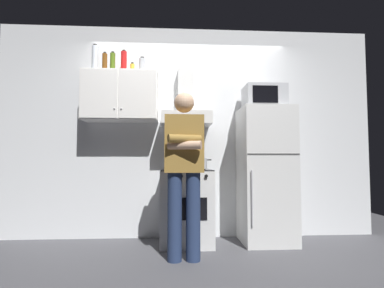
{
  "coord_description": "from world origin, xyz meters",
  "views": [
    {
      "loc": [
        -0.2,
        -3.29,
        0.96
      ],
      "look_at": [
        0.0,
        0.0,
        1.15
      ],
      "focal_mm": 28.04,
      "sensor_mm": 36.0,
      "label": 1
    }
  ],
  "objects_px": {
    "person_standing": "(184,167)",
    "bottle_spice_jar": "(132,68)",
    "stove_oven": "(186,206)",
    "microwave": "(264,97)",
    "bottle_vodka_clear": "(95,58)",
    "bottle_olive_oil": "(113,63)",
    "bottle_canister_steel": "(142,66)",
    "bottle_beer_brown": "(105,63)",
    "upper_cabinet": "(121,97)",
    "refrigerator": "(266,175)",
    "range_hood": "(186,110)",
    "cooking_pot": "(198,163)",
    "bottle_soda_red": "(124,62)"
  },
  "relations": [
    {
      "from": "person_standing",
      "to": "bottle_vodka_clear",
      "type": "height_order",
      "value": "bottle_vodka_clear"
    },
    {
      "from": "bottle_olive_oil",
      "to": "bottle_soda_red",
      "type": "distance_m",
      "value": 0.14
    },
    {
      "from": "person_standing",
      "to": "bottle_spice_jar",
      "type": "xyz_separation_m",
      "value": [
        -0.62,
        0.76,
        1.21
      ]
    },
    {
      "from": "upper_cabinet",
      "to": "bottle_vodka_clear",
      "type": "height_order",
      "value": "bottle_vodka_clear"
    },
    {
      "from": "upper_cabinet",
      "to": "bottle_vodka_clear",
      "type": "distance_m",
      "value": 0.56
    },
    {
      "from": "microwave",
      "to": "bottle_soda_red",
      "type": "xyz_separation_m",
      "value": [
        -1.72,
        0.14,
        0.45
      ]
    },
    {
      "from": "bottle_olive_oil",
      "to": "bottle_beer_brown",
      "type": "distance_m",
      "value": 0.1
    },
    {
      "from": "refrigerator",
      "to": "cooking_pot",
      "type": "distance_m",
      "value": 0.84
    },
    {
      "from": "bottle_canister_steel",
      "to": "bottle_spice_jar",
      "type": "relative_size",
      "value": 1.52
    },
    {
      "from": "cooking_pot",
      "to": "bottle_olive_oil",
      "type": "xyz_separation_m",
      "value": [
        -1.04,
        0.28,
        1.24
      ]
    },
    {
      "from": "microwave",
      "to": "bottle_soda_red",
      "type": "distance_m",
      "value": 1.79
    },
    {
      "from": "microwave",
      "to": "bottle_spice_jar",
      "type": "xyz_separation_m",
      "value": [
        -1.62,
        0.14,
        0.37
      ]
    },
    {
      "from": "person_standing",
      "to": "bottle_spice_jar",
      "type": "relative_size",
      "value": 12.13
    },
    {
      "from": "bottle_spice_jar",
      "to": "bottle_beer_brown",
      "type": "xyz_separation_m",
      "value": [
        -0.33,
        -0.05,
        0.05
      ]
    },
    {
      "from": "bottle_canister_steel",
      "to": "person_standing",
      "type": "bearing_deg",
      "value": -56.65
    },
    {
      "from": "upper_cabinet",
      "to": "refrigerator",
      "type": "relative_size",
      "value": 0.56
    },
    {
      "from": "bottle_canister_steel",
      "to": "bottle_beer_brown",
      "type": "distance_m",
      "value": 0.45
    },
    {
      "from": "upper_cabinet",
      "to": "refrigerator",
      "type": "height_order",
      "value": "upper_cabinet"
    },
    {
      "from": "refrigerator",
      "to": "person_standing",
      "type": "distance_m",
      "value": 1.17
    },
    {
      "from": "person_standing",
      "to": "bottle_spice_jar",
      "type": "distance_m",
      "value": 1.56
    },
    {
      "from": "range_hood",
      "to": "bottle_canister_steel",
      "type": "bearing_deg",
      "value": 177.84
    },
    {
      "from": "cooking_pot",
      "to": "bottle_beer_brown",
      "type": "xyz_separation_m",
      "value": [
        -1.13,
        0.23,
        1.23
      ]
    },
    {
      "from": "bottle_spice_jar",
      "to": "bottle_beer_brown",
      "type": "bearing_deg",
      "value": -172.14
    },
    {
      "from": "refrigerator",
      "to": "cooking_pot",
      "type": "bearing_deg",
      "value": -171.68
    },
    {
      "from": "person_standing",
      "to": "bottle_beer_brown",
      "type": "distance_m",
      "value": 1.73
    },
    {
      "from": "bottle_vodka_clear",
      "to": "bottle_olive_oil",
      "type": "bearing_deg",
      "value": 18.2
    },
    {
      "from": "stove_oven",
      "to": "bottle_vodka_clear",
      "type": "height_order",
      "value": "bottle_vodka_clear"
    },
    {
      "from": "range_hood",
      "to": "person_standing",
      "type": "height_order",
      "value": "range_hood"
    },
    {
      "from": "stove_oven",
      "to": "bottle_vodka_clear",
      "type": "bearing_deg",
      "value": 175.1
    },
    {
      "from": "bottle_vodka_clear",
      "to": "bottle_beer_brown",
      "type": "xyz_separation_m",
      "value": [
        0.11,
        0.01,
        -0.04
      ]
    },
    {
      "from": "bottle_canister_steel",
      "to": "bottle_spice_jar",
      "type": "height_order",
      "value": "bottle_canister_steel"
    },
    {
      "from": "bottle_beer_brown",
      "to": "stove_oven",
      "type": "bearing_deg",
      "value": -6.23
    },
    {
      "from": "refrigerator",
      "to": "bottle_spice_jar",
      "type": "height_order",
      "value": "bottle_spice_jar"
    },
    {
      "from": "microwave",
      "to": "bottle_canister_steel",
      "type": "bearing_deg",
      "value": 175.1
    },
    {
      "from": "refrigerator",
      "to": "bottle_olive_oil",
      "type": "relative_size",
      "value": 5.94
    },
    {
      "from": "microwave",
      "to": "bottle_olive_oil",
      "type": "distance_m",
      "value": 1.92
    },
    {
      "from": "stove_oven",
      "to": "person_standing",
      "type": "height_order",
      "value": "person_standing"
    },
    {
      "from": "range_hood",
      "to": "upper_cabinet",
      "type": "bearing_deg",
      "value": -179.91
    },
    {
      "from": "bottle_olive_oil",
      "to": "bottle_spice_jar",
      "type": "relative_size",
      "value": 1.99
    },
    {
      "from": "stove_oven",
      "to": "microwave",
      "type": "relative_size",
      "value": 1.82
    },
    {
      "from": "bottle_beer_brown",
      "to": "bottle_canister_steel",
      "type": "bearing_deg",
      "value": 4.85
    },
    {
      "from": "bottle_soda_red",
      "to": "person_standing",
      "type": "bearing_deg",
      "value": -46.6
    },
    {
      "from": "bottle_soda_red",
      "to": "bottle_canister_steel",
      "type": "bearing_deg",
      "value": -3.48
    },
    {
      "from": "bottle_spice_jar",
      "to": "person_standing",
      "type": "bearing_deg",
      "value": -50.9
    },
    {
      "from": "bottle_soda_red",
      "to": "microwave",
      "type": "bearing_deg",
      "value": -4.71
    },
    {
      "from": "person_standing",
      "to": "bottle_spice_jar",
      "type": "bearing_deg",
      "value": 129.1
    },
    {
      "from": "bottle_spice_jar",
      "to": "stove_oven",
      "type": "bearing_deg",
      "value": -13.01
    },
    {
      "from": "person_standing",
      "to": "bottle_vodka_clear",
      "type": "relative_size",
      "value": 4.93
    },
    {
      "from": "microwave",
      "to": "refrigerator",
      "type": "bearing_deg",
      "value": -89.1
    },
    {
      "from": "range_hood",
      "to": "refrigerator",
      "type": "distance_m",
      "value": 1.25
    }
  ]
}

